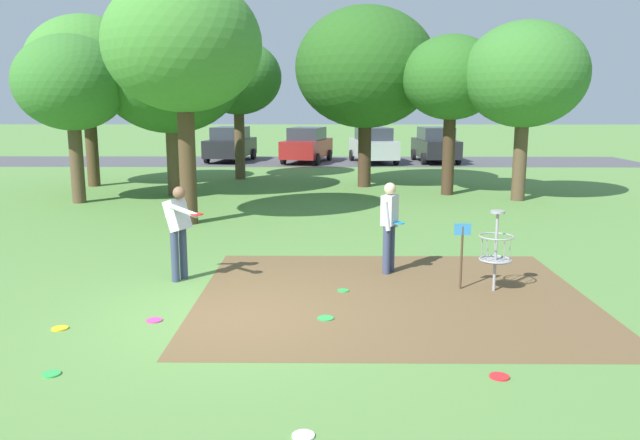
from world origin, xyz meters
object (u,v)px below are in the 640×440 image
(tree_mid_center, at_px, (525,75))
(tree_far_left, at_px, (170,71))
(frisbee_far_left, at_px, (60,328))
(frisbee_near_basket, at_px, (154,320))
(tree_mid_right, at_px, (366,68))
(frisbee_mid_grass, at_px, (51,374))
(parked_car_center_left, at_px, (307,145))
(tree_far_right, at_px, (183,46))
(disc_golf_basket, at_px, (492,248))
(frisbee_by_tee, at_px, (326,318))
(tree_mid_left, at_px, (451,79))
(frisbee_far_right, at_px, (499,377))
(tree_near_left, at_px, (71,84))
(frisbee_scattered_b, at_px, (343,291))
(parked_car_leftmost, at_px, (231,144))
(frisbee_scattered_a, at_px, (303,436))
(parked_car_rightmost, at_px, (435,145))
(tree_near_right, at_px, (86,67))
(player_throwing, at_px, (390,222))
(player_foreground_watching, at_px, (179,227))
(tree_far_center, at_px, (238,78))
(parked_car_center_right, at_px, (373,145))

(tree_mid_center, xyz_separation_m, tree_far_left, (-11.43, 0.88, 0.18))
(frisbee_far_left, height_order, tree_far_left, tree_far_left)
(frisbee_near_basket, bearing_deg, tree_mid_right, 75.07)
(frisbee_mid_grass, distance_m, parked_car_center_left, 26.36)
(frisbee_near_basket, height_order, tree_far_right, tree_far_right)
(disc_golf_basket, relative_size, frisbee_near_basket, 5.97)
(frisbee_by_tee, distance_m, tree_mid_left, 13.95)
(frisbee_far_right, xyz_separation_m, tree_near_left, (-9.92, 12.79, 3.71))
(frisbee_scattered_b, bearing_deg, tree_far_left, 116.58)
(frisbee_far_right, distance_m, parked_car_leftmost, 27.84)
(disc_golf_basket, distance_m, frisbee_scattered_a, 5.70)
(parked_car_rightmost, bearing_deg, tree_mid_right, -114.02)
(parked_car_leftmost, xyz_separation_m, parked_car_center_left, (4.13, -0.61, 0.00))
(tree_near_right, bearing_deg, parked_car_leftmost, 69.85)
(disc_golf_basket, height_order, tree_mid_center, tree_mid_center)
(player_throwing, height_order, parked_car_rightmost, parked_car_rightmost)
(frisbee_scattered_b, bearing_deg, player_foreground_watching, 167.66)
(frisbee_near_basket, relative_size, tree_far_left, 0.04)
(tree_far_right, distance_m, parked_car_center_left, 17.49)
(tree_mid_left, bearing_deg, frisbee_by_tee, -108.28)
(tree_near_right, xyz_separation_m, parked_car_rightmost, (14.64, 9.70, -3.50))
(tree_mid_left, bearing_deg, frisbee_scattered_a, -105.37)
(frisbee_near_basket, height_order, tree_near_left, tree_near_left)
(frisbee_by_tee, distance_m, tree_far_right, 9.39)
(tree_near_left, bearing_deg, frisbee_scattered_a, -61.51)
(frisbee_by_tee, relative_size, tree_far_center, 0.04)
(frisbee_near_basket, xyz_separation_m, tree_mid_center, (8.79, 11.55, 3.98))
(frisbee_near_basket, distance_m, frisbee_mid_grass, 1.99)
(tree_far_left, bearing_deg, tree_near_right, 146.21)
(player_throwing, distance_m, parked_car_center_left, 21.81)
(frisbee_scattered_a, bearing_deg, player_throwing, 76.72)
(tree_mid_right, xyz_separation_m, parked_car_leftmost, (-6.59, 10.14, -3.47))
(frisbee_scattered_a, height_order, tree_far_right, tree_far_right)
(frisbee_far_left, relative_size, tree_mid_right, 0.04)
(tree_near_left, xyz_separation_m, tree_far_center, (4.30, 6.28, 0.38))
(frisbee_scattered_a, bearing_deg, tree_far_left, 107.59)
(tree_near_left, xyz_separation_m, tree_far_left, (2.71, 1.51, 0.45))
(player_foreground_watching, bearing_deg, disc_golf_basket, -6.06)
(frisbee_far_left, bearing_deg, tree_mid_left, 58.81)
(player_foreground_watching, relative_size, tree_near_left, 0.33)
(parked_car_center_right, bearing_deg, parked_car_rightmost, 6.31)
(frisbee_scattered_b, height_order, parked_car_leftmost, parked_car_leftmost)
(tree_far_left, height_order, tree_far_center, tree_far_left)
(tree_mid_left, bearing_deg, tree_far_left, -177.60)
(frisbee_mid_grass, distance_m, tree_far_center, 19.49)
(tree_far_center, distance_m, parked_car_leftmost, 8.58)
(frisbee_near_basket, bearing_deg, tree_mid_center, 52.75)
(frisbee_far_left, xyz_separation_m, tree_far_left, (-1.39, 12.78, 4.16))
(frisbee_near_basket, relative_size, frisbee_far_right, 1.00)
(parked_car_center_right, bearing_deg, tree_near_right, -140.51)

